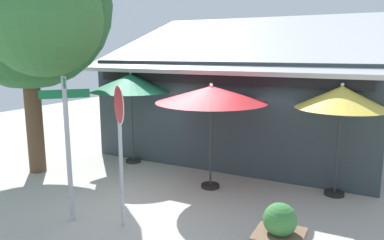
# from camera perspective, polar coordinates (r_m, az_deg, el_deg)

# --- Properties ---
(ground_plane) EXTENTS (28.00, 28.00, 0.10)m
(ground_plane) POSITION_cam_1_polar(r_m,az_deg,el_deg) (8.47, -4.37, -12.35)
(ground_plane) COLOR #ADA8A0
(cafe_building) EXTENTS (8.51, 5.53, 4.52)m
(cafe_building) POSITION_cam_1_polar(r_m,az_deg,el_deg) (12.09, 8.57, 2.63)
(cafe_building) COLOR #333D42
(cafe_building) RESTS_ON ground
(street_sign_post) EXTENTS (0.72, 0.69, 2.80)m
(street_sign_post) POSITION_cam_1_polar(r_m,az_deg,el_deg) (7.25, -18.83, -2.01)
(street_sign_post) COLOR #A8AAB2
(street_sign_post) RESTS_ON ground
(stop_sign) EXTENTS (0.56, 0.45, 2.67)m
(stop_sign) POSITION_cam_1_polar(r_m,az_deg,el_deg) (6.74, -11.16, -1.72)
(stop_sign) COLOR #A8AAB2
(stop_sign) RESTS_ON ground
(patio_umbrella_forest_green_left) EXTENTS (2.36, 2.36, 2.69)m
(patio_umbrella_forest_green_left) POSITION_cam_1_polar(r_m,az_deg,el_deg) (10.70, -9.48, 5.69)
(patio_umbrella_forest_green_left) COLOR black
(patio_umbrella_forest_green_left) RESTS_ON ground
(patio_umbrella_crimson_center) EXTENTS (2.61, 2.61, 2.53)m
(patio_umbrella_crimson_center) POSITION_cam_1_polar(r_m,az_deg,el_deg) (8.52, 2.99, 3.91)
(patio_umbrella_crimson_center) COLOR black
(patio_umbrella_crimson_center) RESTS_ON ground
(patio_umbrella_mustard_right) EXTENTS (1.99, 1.99, 2.58)m
(patio_umbrella_mustard_right) POSITION_cam_1_polar(r_m,az_deg,el_deg) (8.67, 22.21, 3.17)
(patio_umbrella_mustard_right) COLOR black
(patio_umbrella_mustard_right) RESTS_ON ground
(shade_tree) EXTENTS (4.81, 4.41, 6.68)m
(shade_tree) POSITION_cam_1_polar(r_m,az_deg,el_deg) (10.39, -24.15, 15.94)
(shade_tree) COLOR brown
(shade_tree) RESTS_ON ground
(sidewalk_planter) EXTENTS (0.75, 0.75, 0.94)m
(sidewalk_planter) POSITION_cam_1_polar(r_m,az_deg,el_deg) (6.19, 13.40, -17.19)
(sidewalk_planter) COLOR brown
(sidewalk_planter) RESTS_ON ground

